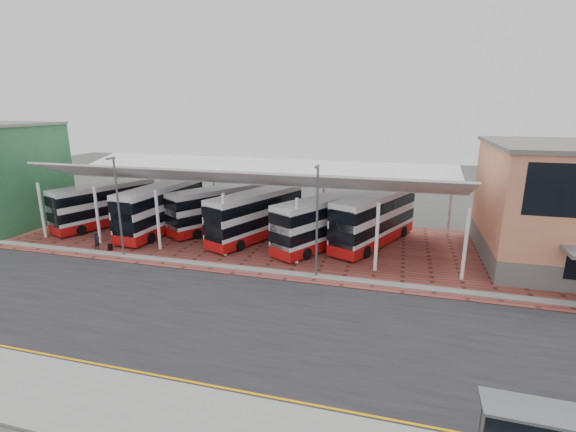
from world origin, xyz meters
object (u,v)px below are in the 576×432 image
bus_1 (161,209)px  bus_2 (218,209)px  bus_3 (256,216)px  bus_0 (105,205)px  bus_5 (374,219)px  pedestrian (97,241)px  bus_4 (323,222)px

bus_1 → bus_2: bus_1 is taller
bus_2 → bus_3: bus_3 is taller
bus_0 → bus_2: bearing=30.1°
bus_5 → bus_1: bearing=-151.9°
bus_0 → bus_1: bus_1 is taller
bus_2 → pedestrian: (-7.41, -8.27, -1.28)m
pedestrian → bus_1: bearing=-17.7°
bus_3 → bus_4: 6.28m
bus_1 → bus_3: bus_1 is taller
bus_0 → bus_2: size_ratio=1.07×
bus_0 → bus_5: bus_5 is taller
bus_0 → bus_4: bearing=20.3°
bus_5 → pedestrian: (-22.36, -7.84, -1.46)m
bus_2 → bus_5: 14.96m
pedestrian → bus_2: bearing=-38.8°
bus_1 → bus_5: (19.97, 1.55, 0.00)m
bus_2 → bus_0: bearing=-140.0°
bus_3 → bus_5: size_ratio=0.96×
bus_3 → bus_1: bearing=-156.0°
bus_0 → pedestrian: 7.91m
pedestrian → bus_0: bearing=35.6°
bus_1 → bus_3: (9.52, 0.23, -0.09)m
bus_0 → bus_2: 11.73m
bus_1 → pedestrian: bearing=-106.5°
bus_3 → bus_4: (6.26, -0.55, -0.02)m
bus_1 → bus_4: bearing=3.1°
bus_3 → bus_4: bus_3 is taller
bus_0 → bus_2: (11.61, 1.69, -0.04)m
bus_2 → pedestrian: bus_2 is taller
bus_2 → bus_5: size_ratio=0.89×
bus_0 → bus_3: bus_3 is taller
bus_1 → bus_4: bus_1 is taller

